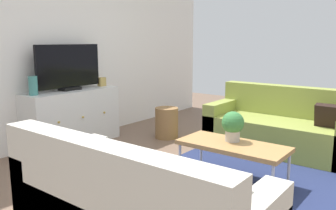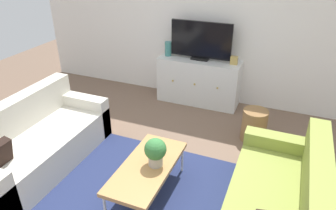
{
  "view_description": "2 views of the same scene",
  "coord_description": "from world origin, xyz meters",
  "px_view_note": "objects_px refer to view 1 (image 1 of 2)",
  "views": [
    {
      "loc": [
        -3.0,
        -1.64,
        1.43
      ],
      "look_at": [
        0.0,
        0.68,
        0.72
      ],
      "focal_mm": 37.39,
      "sensor_mm": 36.0,
      "label": 1
    },
    {
      "loc": [
        1.25,
        -2.37,
        2.46
      ],
      "look_at": [
        0.0,
        0.68,
        0.72
      ],
      "focal_mm": 33.25,
      "sensor_mm": 36.0,
      "label": 2
    }
  ],
  "objects_px": {
    "coffee_table": "(233,147)",
    "mantel_clock": "(102,82)",
    "tv_console": "(72,118)",
    "wicker_basket": "(167,123)",
    "potted_plant": "(233,125)",
    "flat_screen_tv": "(69,68)",
    "glass_vase": "(33,86)",
    "couch_right_side": "(282,129)"
  },
  "relations": [
    {
      "from": "glass_vase",
      "to": "wicker_basket",
      "type": "relative_size",
      "value": 0.53
    },
    {
      "from": "couch_right_side",
      "to": "mantel_clock",
      "type": "height_order",
      "value": "mantel_clock"
    },
    {
      "from": "tv_console",
      "to": "wicker_basket",
      "type": "bearing_deg",
      "value": -37.72
    },
    {
      "from": "couch_right_side",
      "to": "flat_screen_tv",
      "type": "bearing_deg",
      "value": 122.58
    },
    {
      "from": "couch_right_side",
      "to": "tv_console",
      "type": "height_order",
      "value": "couch_right_side"
    },
    {
      "from": "tv_console",
      "to": "wicker_basket",
      "type": "xyz_separation_m",
      "value": [
        1.06,
        -0.82,
        -0.15
      ]
    },
    {
      "from": "tv_console",
      "to": "mantel_clock",
      "type": "height_order",
      "value": "mantel_clock"
    },
    {
      "from": "mantel_clock",
      "to": "tv_console",
      "type": "bearing_deg",
      "value": -180.0
    },
    {
      "from": "couch_right_side",
      "to": "tv_console",
      "type": "distance_m",
      "value": 2.83
    },
    {
      "from": "tv_console",
      "to": "wicker_basket",
      "type": "height_order",
      "value": "tv_console"
    },
    {
      "from": "coffee_table",
      "to": "mantel_clock",
      "type": "relative_size",
      "value": 8.38
    },
    {
      "from": "couch_right_side",
      "to": "wicker_basket",
      "type": "distance_m",
      "value": 1.63
    },
    {
      "from": "flat_screen_tv",
      "to": "glass_vase",
      "type": "distance_m",
      "value": 0.59
    },
    {
      "from": "couch_right_side",
      "to": "flat_screen_tv",
      "type": "xyz_separation_m",
      "value": [
        -1.53,
        2.39,
        0.79
      ]
    },
    {
      "from": "couch_right_side",
      "to": "potted_plant",
      "type": "xyz_separation_m",
      "value": [
        -1.28,
        0.07,
        0.29
      ]
    },
    {
      "from": "glass_vase",
      "to": "wicker_basket",
      "type": "bearing_deg",
      "value": -26.92
    },
    {
      "from": "tv_console",
      "to": "flat_screen_tv",
      "type": "height_order",
      "value": "flat_screen_tv"
    },
    {
      "from": "couch_right_side",
      "to": "wicker_basket",
      "type": "xyz_separation_m",
      "value": [
        -0.47,
        1.56,
        -0.05
      ]
    },
    {
      "from": "tv_console",
      "to": "potted_plant",
      "type": "bearing_deg",
      "value": -83.74
    },
    {
      "from": "potted_plant",
      "to": "tv_console",
      "type": "height_order",
      "value": "tv_console"
    },
    {
      "from": "potted_plant",
      "to": "tv_console",
      "type": "distance_m",
      "value": 2.33
    },
    {
      "from": "potted_plant",
      "to": "mantel_clock",
      "type": "distance_m",
      "value": 2.34
    },
    {
      "from": "couch_right_side",
      "to": "coffee_table",
      "type": "relative_size",
      "value": 1.69
    },
    {
      "from": "potted_plant",
      "to": "flat_screen_tv",
      "type": "distance_m",
      "value": 2.39
    },
    {
      "from": "flat_screen_tv",
      "to": "coffee_table",
      "type": "bearing_deg",
      "value": -85.8
    },
    {
      "from": "coffee_table",
      "to": "tv_console",
      "type": "bearing_deg",
      "value": 94.23
    },
    {
      "from": "tv_console",
      "to": "glass_vase",
      "type": "distance_m",
      "value": 0.75
    },
    {
      "from": "couch_right_side",
      "to": "flat_screen_tv",
      "type": "relative_size",
      "value": 1.86
    },
    {
      "from": "glass_vase",
      "to": "wicker_basket",
      "type": "xyz_separation_m",
      "value": [
        1.61,
        -0.82,
        -0.65
      ]
    },
    {
      "from": "couch_right_side",
      "to": "glass_vase",
      "type": "distance_m",
      "value": 3.22
    },
    {
      "from": "flat_screen_tv",
      "to": "wicker_basket",
      "type": "relative_size",
      "value": 2.19
    },
    {
      "from": "potted_plant",
      "to": "flat_screen_tv",
      "type": "height_order",
      "value": "flat_screen_tv"
    },
    {
      "from": "coffee_table",
      "to": "flat_screen_tv",
      "type": "height_order",
      "value": "flat_screen_tv"
    },
    {
      "from": "couch_right_side",
      "to": "flat_screen_tv",
      "type": "distance_m",
      "value": 2.95
    },
    {
      "from": "tv_console",
      "to": "couch_right_side",
      "type": "bearing_deg",
      "value": -57.2
    },
    {
      "from": "mantel_clock",
      "to": "wicker_basket",
      "type": "relative_size",
      "value": 0.29
    },
    {
      "from": "potted_plant",
      "to": "wicker_basket",
      "type": "xyz_separation_m",
      "value": [
        0.81,
        1.49,
        -0.35
      ]
    },
    {
      "from": "couch_right_side",
      "to": "coffee_table",
      "type": "height_order",
      "value": "couch_right_side"
    },
    {
      "from": "couch_right_side",
      "to": "tv_console",
      "type": "bearing_deg",
      "value": 122.8
    },
    {
      "from": "coffee_table",
      "to": "flat_screen_tv",
      "type": "distance_m",
      "value": 2.48
    },
    {
      "from": "coffee_table",
      "to": "tv_console",
      "type": "distance_m",
      "value": 2.36
    },
    {
      "from": "couch_right_side",
      "to": "mantel_clock",
      "type": "xyz_separation_m",
      "value": [
        -0.98,
        2.37,
        0.55
      ]
    }
  ]
}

